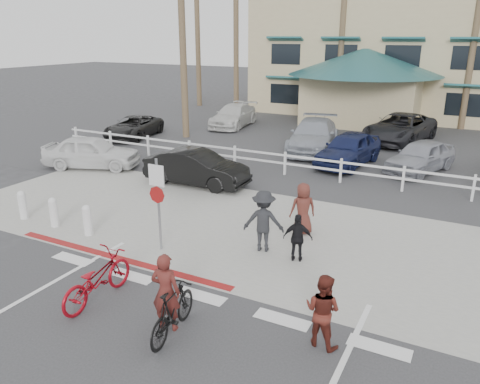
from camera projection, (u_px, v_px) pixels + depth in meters
The scene contains 33 objects.
ground at pixel (186, 310), 10.16m from camera, with size 140.00×140.00×0.00m, color #333335.
bike_path at pixel (125, 364), 8.48m from camera, with size 12.00×16.00×0.01m, color #333335.
sidewalk_plaza at pixel (270, 235), 13.94m from camera, with size 22.00×7.00×0.01m, color gray.
cross_street at pixel (314, 196), 17.31m from camera, with size 40.00×5.00×0.01m, color #333335.
parking_lot at pixel (372, 144), 25.29m from camera, with size 50.00×16.00×0.01m, color #333335.
curb_red at pixel (118, 258), 12.48m from camera, with size 7.00×0.25×0.02m, color maroon.
rail_fence at pixel (343, 171), 18.61m from camera, with size 29.40×0.16×1.00m, color silver, non-canonical shape.
building at pixel (447, 34), 33.52m from camera, with size 28.00×16.00×11.30m, color #C6B487, non-canonical shape.
sign_post at pixel (158, 200), 12.55m from camera, with size 0.50×0.10×2.90m, color gray, non-canonical shape.
bollard_0 at pixel (88, 220), 13.79m from camera, with size 0.26×0.26×0.95m, color silver, non-canonical shape.
bollard_1 at pixel (54, 212), 14.40m from camera, with size 0.26×0.26×0.95m, color silver, non-canonical shape.
bollard_2 at pixel (23, 205), 15.01m from camera, with size 0.26×0.26×0.95m, color silver, non-canonical shape.
palm_0 at pixel (197, 9), 36.58m from camera, with size 4.00×4.00×15.00m, color #245520, non-canonical shape.
palm_1 at pixel (236, 22), 34.32m from camera, with size 4.00×4.00×13.00m, color #245520, non-canonical shape.
palm_3 at pixel (344, 13), 30.67m from camera, with size 4.00×4.00×14.00m, color #245520, non-canonical shape.
palm_4 at pixel (411, 3), 29.60m from camera, with size 4.00×4.00×15.00m, color #245520, non-canonical shape.
palm_5 at pixel (477, 19), 27.34m from camera, with size 4.00×4.00×13.00m, color #245520, non-canonical shape.
palm_10 at pixel (182, 28), 25.20m from camera, with size 4.00×4.00×12.00m, color #245520, non-canonical shape.
bike_red at pixel (97, 279), 10.35m from camera, with size 0.73×2.08×1.09m, color maroon.
rider_red at pixel (166, 292), 9.27m from camera, with size 0.61×0.40×1.67m, color #581F1A.
bike_black at pixel (173, 311), 9.18m from camera, with size 0.49×1.75×1.05m, color black.
rider_black at pixel (323, 310), 8.81m from camera, with size 0.72×0.56×1.49m, color #571F17.
pedestrian_a at pixel (264, 221), 12.70m from camera, with size 1.12×0.64×1.73m, color black.
pedestrian_child at pixel (298, 238), 12.15m from camera, with size 0.77×0.32×1.31m, color black.
pedestrian_b at pixel (303, 209), 13.80m from camera, with size 0.77×0.50×1.57m, color #55241D.
car_white_sedan at pixel (197, 168), 18.39m from camera, with size 1.46×4.20×1.38m, color black.
car_red_compact at pixel (91, 152), 20.72m from camera, with size 1.69×4.21×1.43m, color silver.
lot_car_0 at pixel (134, 127), 26.86m from camera, with size 2.00×4.33×1.20m, color black.
lot_car_1 at pixel (313, 136), 23.75m from camera, with size 2.18×5.37×1.56m, color #979CA7.
lot_car_2 at pixel (421, 156), 20.13m from camera, with size 1.61×3.99×1.36m, color #9496A1.
lot_car_4 at pixel (233, 116), 29.96m from camera, with size 1.94×4.78×1.39m, color silver.
lot_car_5 at pixel (400, 128), 25.64m from camera, with size 2.57×5.57×1.55m, color black.
lot_car_6 at pixel (349, 149), 21.14m from camera, with size 1.76×4.38×1.49m, color #141C45.
Camera 1 is at (5.09, -7.27, 5.69)m, focal length 35.00 mm.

